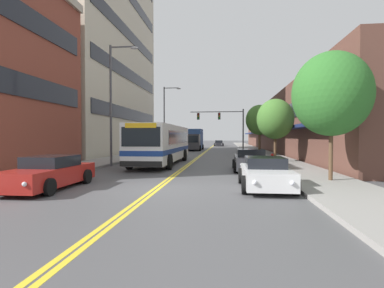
{
  "coord_description": "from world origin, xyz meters",
  "views": [
    {
      "loc": [
        2.75,
        -11.89,
        2.1
      ],
      "look_at": [
        -0.62,
        18.44,
        1.37
      ],
      "focal_mm": 28.0,
      "sensor_mm": 36.0,
      "label": 1
    }
  ],
  "objects_px": {
    "car_silver_parked_left_mid": "(166,149)",
    "street_lamp_left_near": "(114,96)",
    "car_dark_grey_parked_right_mid": "(250,160)",
    "box_truck": "(194,140)",
    "car_charcoal_moving_lead": "(219,143)",
    "street_tree_right_mid": "(275,119)",
    "street_lamp_left_far": "(166,114)",
    "street_tree_right_near": "(331,94)",
    "street_tree_right_far": "(260,120)",
    "car_red_parked_left_near": "(50,173)",
    "traffic_signal_mast": "(224,121)",
    "fire_hydrant": "(272,159)",
    "city_bus": "(163,142)",
    "car_white_parked_right_foreground": "(265,174)"
  },
  "relations": [
    {
      "from": "street_lamp_left_near",
      "to": "street_lamp_left_far",
      "type": "xyz_separation_m",
      "value": [
        0.04,
        18.62,
        0.11
      ]
    },
    {
      "from": "car_dark_grey_parked_right_mid",
      "to": "fire_hydrant",
      "type": "bearing_deg",
      "value": 51.29
    },
    {
      "from": "car_white_parked_right_foreground",
      "to": "traffic_signal_mast",
      "type": "height_order",
      "value": "traffic_signal_mast"
    },
    {
      "from": "car_dark_grey_parked_right_mid",
      "to": "street_lamp_left_near",
      "type": "bearing_deg",
      "value": 170.44
    },
    {
      "from": "car_charcoal_moving_lead",
      "to": "box_truck",
      "type": "relative_size",
      "value": 0.66
    },
    {
      "from": "street_tree_right_far",
      "to": "street_tree_right_near",
      "type": "bearing_deg",
      "value": -88.3
    },
    {
      "from": "city_bus",
      "to": "car_white_parked_right_foreground",
      "type": "bearing_deg",
      "value": -58.33
    },
    {
      "from": "traffic_signal_mast",
      "to": "fire_hydrant",
      "type": "relative_size",
      "value": 9.22
    },
    {
      "from": "car_dark_grey_parked_right_mid",
      "to": "traffic_signal_mast",
      "type": "distance_m",
      "value": 23.08
    },
    {
      "from": "car_silver_parked_left_mid",
      "to": "box_truck",
      "type": "distance_m",
      "value": 12.23
    },
    {
      "from": "car_red_parked_left_near",
      "to": "car_white_parked_right_foreground",
      "type": "relative_size",
      "value": 1.12
    },
    {
      "from": "car_dark_grey_parked_right_mid",
      "to": "street_lamp_left_near",
      "type": "relative_size",
      "value": 0.52
    },
    {
      "from": "car_dark_grey_parked_right_mid",
      "to": "fire_hydrant",
      "type": "relative_size",
      "value": 5.55
    },
    {
      "from": "street_lamp_left_far",
      "to": "street_tree_right_far",
      "type": "distance_m",
      "value": 12.18
    },
    {
      "from": "traffic_signal_mast",
      "to": "street_tree_right_near",
      "type": "relative_size",
      "value": 1.28
    },
    {
      "from": "car_red_parked_left_near",
      "to": "car_white_parked_right_foreground",
      "type": "height_order",
      "value": "car_red_parked_left_near"
    },
    {
      "from": "car_red_parked_left_near",
      "to": "car_silver_parked_left_mid",
      "type": "distance_m",
      "value": 23.66
    },
    {
      "from": "street_lamp_left_far",
      "to": "street_tree_right_far",
      "type": "bearing_deg",
      "value": -13.3
    },
    {
      "from": "car_charcoal_moving_lead",
      "to": "traffic_signal_mast",
      "type": "relative_size",
      "value": 0.67
    },
    {
      "from": "car_silver_parked_left_mid",
      "to": "car_dark_grey_parked_right_mid",
      "type": "xyz_separation_m",
      "value": [
        8.6,
        -16.2,
        -0.0
      ]
    },
    {
      "from": "city_bus",
      "to": "street_lamp_left_near",
      "type": "bearing_deg",
      "value": -141.3
    },
    {
      "from": "car_charcoal_moving_lead",
      "to": "street_lamp_left_far",
      "type": "xyz_separation_m",
      "value": [
        -6.34,
        -29.27,
        4.52
      ]
    },
    {
      "from": "street_lamp_left_far",
      "to": "street_tree_right_near",
      "type": "bearing_deg",
      "value": -63.53
    },
    {
      "from": "car_dark_grey_parked_right_mid",
      "to": "street_tree_right_near",
      "type": "distance_m",
      "value": 6.7
    },
    {
      "from": "car_silver_parked_left_mid",
      "to": "street_tree_right_mid",
      "type": "height_order",
      "value": "street_tree_right_mid"
    },
    {
      "from": "car_dark_grey_parked_right_mid",
      "to": "fire_hydrant",
      "type": "distance_m",
      "value": 2.61
    },
    {
      "from": "car_dark_grey_parked_right_mid",
      "to": "car_charcoal_moving_lead",
      "type": "height_order",
      "value": "car_dark_grey_parked_right_mid"
    },
    {
      "from": "car_dark_grey_parked_right_mid",
      "to": "traffic_signal_mast",
      "type": "xyz_separation_m",
      "value": [
        -1.75,
        22.72,
        3.64
      ]
    },
    {
      "from": "street_lamp_left_near",
      "to": "street_tree_right_mid",
      "type": "bearing_deg",
      "value": 17.42
    },
    {
      "from": "car_charcoal_moving_lead",
      "to": "street_tree_right_mid",
      "type": "xyz_separation_m",
      "value": [
        5.33,
        -44.22,
        2.89
      ]
    },
    {
      "from": "car_dark_grey_parked_right_mid",
      "to": "box_truck",
      "type": "height_order",
      "value": "box_truck"
    },
    {
      "from": "car_charcoal_moving_lead",
      "to": "street_tree_right_near",
      "type": "relative_size",
      "value": 0.86
    },
    {
      "from": "traffic_signal_mast",
      "to": "fire_hydrant",
      "type": "bearing_deg",
      "value": -80.72
    },
    {
      "from": "street_tree_right_far",
      "to": "fire_hydrant",
      "type": "height_order",
      "value": "street_tree_right_far"
    },
    {
      "from": "car_silver_parked_left_mid",
      "to": "street_lamp_left_near",
      "type": "height_order",
      "value": "street_lamp_left_near"
    },
    {
      "from": "street_lamp_left_near",
      "to": "fire_hydrant",
      "type": "xyz_separation_m",
      "value": [
        10.99,
        0.46,
        -4.46
      ]
    },
    {
      "from": "car_red_parked_left_near",
      "to": "street_tree_right_mid",
      "type": "relative_size",
      "value": 0.98
    },
    {
      "from": "street_tree_right_far",
      "to": "fire_hydrant",
      "type": "xyz_separation_m",
      "value": [
        -0.86,
        -15.37,
        -3.55
      ]
    },
    {
      "from": "fire_hydrant",
      "to": "car_charcoal_moving_lead",
      "type": "bearing_deg",
      "value": 95.56
    },
    {
      "from": "car_dark_grey_parked_right_mid",
      "to": "street_tree_right_far",
      "type": "distance_m",
      "value": 17.92
    },
    {
      "from": "car_silver_parked_left_mid",
      "to": "car_red_parked_left_near",
      "type": "bearing_deg",
      "value": -90.15
    },
    {
      "from": "street_tree_right_far",
      "to": "car_red_parked_left_near",
      "type": "bearing_deg",
      "value": -114.14
    },
    {
      "from": "car_white_parked_right_foreground",
      "to": "fire_hydrant",
      "type": "distance_m",
      "value": 8.69
    },
    {
      "from": "city_bus",
      "to": "traffic_signal_mast",
      "type": "distance_m",
      "value": 19.52
    },
    {
      "from": "car_silver_parked_left_mid",
      "to": "car_dark_grey_parked_right_mid",
      "type": "bearing_deg",
      "value": -62.05
    },
    {
      "from": "car_silver_parked_left_mid",
      "to": "street_lamp_left_near",
      "type": "xyz_separation_m",
      "value": [
        -0.76,
        -14.63,
        4.39
      ]
    },
    {
      "from": "city_bus",
      "to": "street_tree_right_mid",
      "type": "bearing_deg",
      "value": 8.47
    },
    {
      "from": "city_bus",
      "to": "street_tree_right_near",
      "type": "relative_size",
      "value": 2.07
    },
    {
      "from": "car_white_parked_right_foreground",
      "to": "street_lamp_left_far",
      "type": "xyz_separation_m",
      "value": [
        -9.37,
        26.71,
        4.51
      ]
    },
    {
      "from": "city_bus",
      "to": "traffic_signal_mast",
      "type": "bearing_deg",
      "value": 76.08
    }
  ]
}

